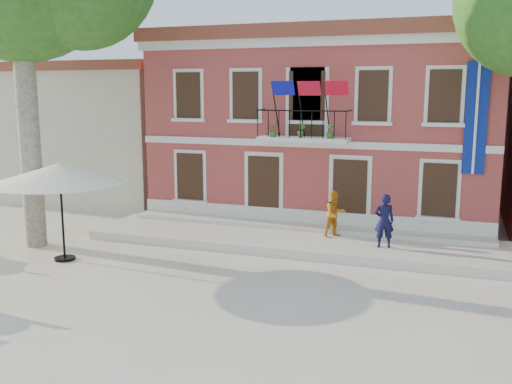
% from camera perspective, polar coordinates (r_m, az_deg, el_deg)
% --- Properties ---
extents(ground, '(90.00, 90.00, 0.00)m').
position_cam_1_polar(ground, '(16.29, -7.38, -8.50)').
color(ground, beige).
rests_on(ground, ground).
extents(main_building, '(13.50, 9.59, 7.50)m').
position_cam_1_polar(main_building, '(24.31, 7.43, 6.75)').
color(main_building, '#A63F3C').
rests_on(main_building, ground).
extents(neighbor_west, '(9.40, 9.40, 6.40)m').
position_cam_1_polar(neighbor_west, '(29.82, -14.45, 6.04)').
color(neighbor_west, beige).
rests_on(neighbor_west, ground).
extents(terrace, '(14.00, 3.40, 0.30)m').
position_cam_1_polar(terrace, '(19.50, 3.75, -4.84)').
color(terrace, silver).
rests_on(terrace, ground).
extents(patio_umbrella, '(4.06, 4.06, 3.02)m').
position_cam_1_polar(patio_umbrella, '(18.21, -19.04, 1.78)').
color(patio_umbrella, black).
rests_on(patio_umbrella, ground).
extents(pedestrian_navy, '(0.72, 0.57, 1.71)m').
position_cam_1_polar(pedestrian_navy, '(18.30, 12.69, -2.82)').
color(pedestrian_navy, black).
rests_on(pedestrian_navy, terrace).
extents(pedestrian_orange, '(0.97, 0.96, 1.58)m').
position_cam_1_polar(pedestrian_orange, '(19.35, 7.90, -2.18)').
color(pedestrian_orange, '#C67817').
rests_on(pedestrian_orange, terrace).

